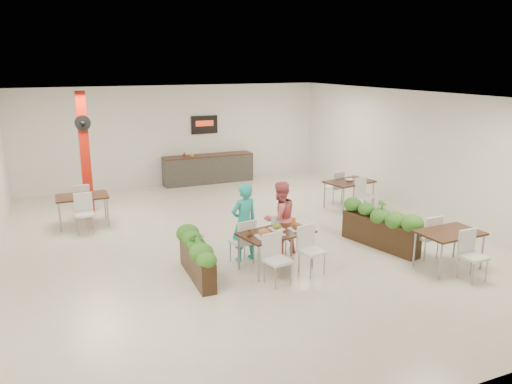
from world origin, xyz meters
TOP-DOWN VIEW (x-y plane):
  - ground at (0.00, 0.00)m, footprint 12.00×12.00m
  - room_shell at (0.00, 0.00)m, footprint 10.10×12.10m
  - red_column at (-3.00, 3.79)m, footprint 0.40×0.41m
  - service_counter at (1.00, 5.65)m, footprint 3.00×0.64m
  - main_table at (-0.07, -1.72)m, footprint 1.52×1.81m
  - diner_man at (-0.46, -1.06)m, footprint 0.64×0.48m
  - diner_woman at (0.34, -1.06)m, footprint 0.85×0.72m
  - planter_left at (-1.60, -1.53)m, footprint 0.45×1.73m
  - planter_right at (2.50, -1.57)m, footprint 0.78×1.96m
  - side_table_a at (-3.24, 2.61)m, footprint 1.24×1.63m
  - side_table_b at (3.62, 1.29)m, footprint 1.42×1.67m
  - side_table_c at (3.01, -3.04)m, footprint 1.22×1.63m

SIDE VIEW (x-z plane):
  - ground at x=0.00m, z-range 0.00..0.00m
  - planter_left at x=-1.60m, z-range 0.04..0.94m
  - service_counter at x=1.00m, z-range -0.61..1.59m
  - planter_right at x=2.50m, z-range -0.02..1.03m
  - side_table_c at x=3.01m, z-range 0.16..1.09m
  - side_table_a at x=-3.24m, z-range 0.17..1.09m
  - side_table_b at x=3.62m, z-range 0.17..1.10m
  - main_table at x=-0.07m, z-range 0.17..1.10m
  - diner_woman at x=0.34m, z-range 0.00..1.56m
  - diner_man at x=-0.46m, z-range 0.00..1.60m
  - red_column at x=-3.00m, z-range 0.04..3.24m
  - room_shell at x=0.00m, z-range 0.40..3.62m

